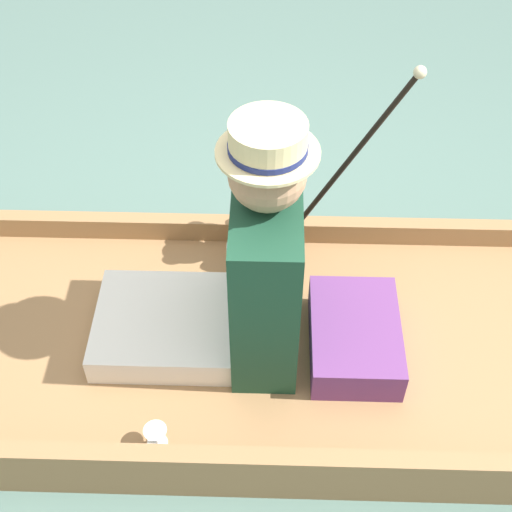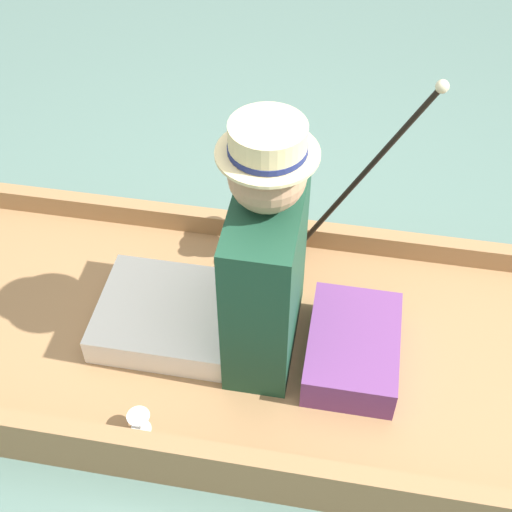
{
  "view_description": "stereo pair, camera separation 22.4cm",
  "coord_description": "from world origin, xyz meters",
  "px_view_note": "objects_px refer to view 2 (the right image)",
  "views": [
    {
      "loc": [
        -1.54,
        -0.03,
        2.19
      ],
      "look_at": [
        0.0,
        0.02,
        0.56
      ],
      "focal_mm": 50.0,
      "sensor_mm": 36.0,
      "label": 1
    },
    {
      "loc": [
        -1.52,
        -0.25,
        2.19
      ],
      "look_at": [
        0.0,
        0.02,
        0.56
      ],
      "focal_mm": 50.0,
      "sensor_mm": 36.0,
      "label": 2
    }
  ],
  "objects_px": {
    "seated_person": "(243,271)",
    "walking_cane": "(372,165)",
    "wine_glass": "(139,420)",
    "teddy_bear": "(275,223)"
  },
  "relations": [
    {
      "from": "seated_person",
      "to": "wine_glass",
      "type": "bearing_deg",
      "value": 150.74
    },
    {
      "from": "wine_glass",
      "to": "walking_cane",
      "type": "bearing_deg",
      "value": -36.03
    },
    {
      "from": "wine_glass",
      "to": "walking_cane",
      "type": "relative_size",
      "value": 0.1
    },
    {
      "from": "teddy_bear",
      "to": "wine_glass",
      "type": "xyz_separation_m",
      "value": [
        -0.84,
        0.3,
        -0.12
      ]
    },
    {
      "from": "walking_cane",
      "to": "wine_glass",
      "type": "bearing_deg",
      "value": 143.97
    },
    {
      "from": "teddy_bear",
      "to": "seated_person",
      "type": "bearing_deg",
      "value": 173.85
    },
    {
      "from": "seated_person",
      "to": "walking_cane",
      "type": "height_order",
      "value": "seated_person"
    },
    {
      "from": "seated_person",
      "to": "walking_cane",
      "type": "xyz_separation_m",
      "value": [
        0.44,
        -0.37,
        0.14
      ]
    },
    {
      "from": "teddy_bear",
      "to": "wine_glass",
      "type": "bearing_deg",
      "value": 160.22
    },
    {
      "from": "seated_person",
      "to": "walking_cane",
      "type": "distance_m",
      "value": 0.59
    }
  ]
}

